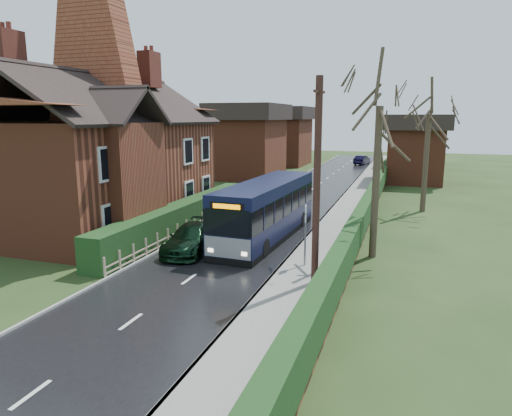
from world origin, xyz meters
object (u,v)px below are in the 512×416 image
(brick_house, at_px, (103,151))
(bus, at_px, (267,211))
(car_silver, at_px, (224,208))
(telegraph_pole, at_px, (317,184))
(bus_stop_sign, at_px, (305,226))
(car_green, at_px, (192,238))

(brick_house, xyz_separation_m, bus, (9.78, 0.14, -2.88))
(brick_house, relative_size, bus, 1.46)
(brick_house, height_order, car_silver, brick_house)
(brick_house, relative_size, telegraph_pole, 1.90)
(brick_house, distance_m, bus, 10.20)
(bus, bearing_deg, brick_house, -176.45)
(telegraph_pole, bearing_deg, car_silver, 137.22)
(bus_stop_sign, xyz_separation_m, telegraph_pole, (0.80, -1.93, 2.07))
(car_green, distance_m, bus_stop_sign, 5.76)
(brick_house, height_order, bus_stop_sign, brick_house)
(car_silver, bearing_deg, bus_stop_sign, -62.88)
(brick_house, distance_m, bus_stop_sign, 13.58)
(car_silver, bearing_deg, telegraph_pole, -66.06)
(bus, height_order, car_silver, bus)
(brick_house, bearing_deg, car_green, -24.73)
(bus, relative_size, car_silver, 2.41)
(car_silver, bearing_deg, car_green, -94.65)
(car_silver, relative_size, bus_stop_sign, 1.51)
(car_green, bearing_deg, car_silver, 94.28)
(brick_house, distance_m, car_silver, 7.90)
(car_green, height_order, telegraph_pole, telegraph_pole)
(car_silver, xyz_separation_m, telegraph_pole, (7.60, -9.62, 3.18))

